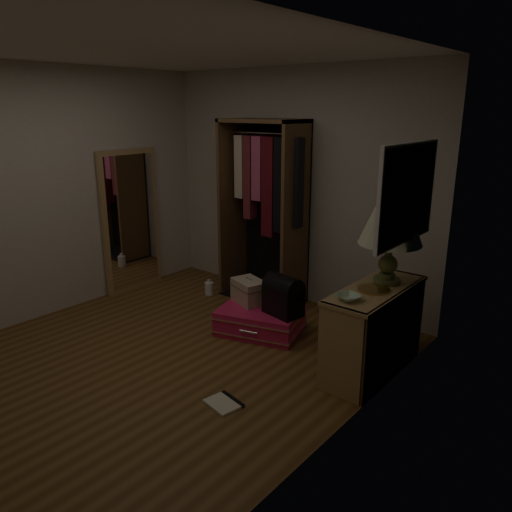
{
  "coord_description": "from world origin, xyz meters",
  "views": [
    {
      "loc": [
        3.21,
        -2.59,
        2.18
      ],
      "look_at": [
        0.3,
        0.95,
        0.8
      ],
      "focal_mm": 35.0,
      "sensor_mm": 36.0,
      "label": 1
    }
  ],
  "objects_px": {
    "train_case": "(249,291)",
    "white_jug": "(209,288)",
    "floor_mirror": "(131,221)",
    "table_lamp": "(391,227)",
    "pink_suitcase": "(260,320)",
    "open_wardrobe": "(268,196)",
    "black_bag": "(283,294)",
    "console_bookshelf": "(376,327)"
  },
  "relations": [
    {
      "from": "floor_mirror",
      "to": "white_jug",
      "type": "relative_size",
      "value": 9.13
    },
    {
      "from": "console_bookshelf",
      "to": "train_case",
      "type": "distance_m",
      "value": 1.41
    },
    {
      "from": "train_case",
      "to": "black_bag",
      "type": "relative_size",
      "value": 1.04
    },
    {
      "from": "open_wardrobe",
      "to": "black_bag",
      "type": "height_order",
      "value": "open_wardrobe"
    },
    {
      "from": "console_bookshelf",
      "to": "black_bag",
      "type": "height_order",
      "value": "console_bookshelf"
    },
    {
      "from": "train_case",
      "to": "black_bag",
      "type": "xyz_separation_m",
      "value": [
        0.45,
        -0.02,
        0.08
      ]
    },
    {
      "from": "black_bag",
      "to": "open_wardrobe",
      "type": "bearing_deg",
      "value": 147.19
    },
    {
      "from": "pink_suitcase",
      "to": "black_bag",
      "type": "distance_m",
      "value": 0.42
    },
    {
      "from": "open_wardrobe",
      "to": "table_lamp",
      "type": "bearing_deg",
      "value": -18.61
    },
    {
      "from": "open_wardrobe",
      "to": "train_case",
      "type": "bearing_deg",
      "value": -65.35
    },
    {
      "from": "console_bookshelf",
      "to": "table_lamp",
      "type": "distance_m",
      "value": 0.85
    },
    {
      "from": "console_bookshelf",
      "to": "train_case",
      "type": "height_order",
      "value": "console_bookshelf"
    },
    {
      "from": "pink_suitcase",
      "to": "white_jug",
      "type": "relative_size",
      "value": 5.1
    },
    {
      "from": "open_wardrobe",
      "to": "floor_mirror",
      "type": "height_order",
      "value": "open_wardrobe"
    },
    {
      "from": "floor_mirror",
      "to": "console_bookshelf",
      "type": "bearing_deg",
      "value": 0.76
    },
    {
      "from": "train_case",
      "to": "white_jug",
      "type": "relative_size",
      "value": 2.24
    },
    {
      "from": "open_wardrobe",
      "to": "floor_mirror",
      "type": "bearing_deg",
      "value": -152.84
    },
    {
      "from": "console_bookshelf",
      "to": "black_bag",
      "type": "bearing_deg",
      "value": -178.88
    },
    {
      "from": "pink_suitcase",
      "to": "black_bag",
      "type": "relative_size",
      "value": 2.36
    },
    {
      "from": "train_case",
      "to": "black_bag",
      "type": "height_order",
      "value": "black_bag"
    },
    {
      "from": "table_lamp",
      "to": "white_jug",
      "type": "bearing_deg",
      "value": 174.58
    },
    {
      "from": "open_wardrobe",
      "to": "pink_suitcase",
      "type": "xyz_separation_m",
      "value": [
        0.53,
        -0.78,
        -1.09
      ]
    },
    {
      "from": "pink_suitcase",
      "to": "train_case",
      "type": "bearing_deg",
      "value": 145.42
    },
    {
      "from": "open_wardrobe",
      "to": "black_bag",
      "type": "distance_m",
      "value": 1.32
    },
    {
      "from": "pink_suitcase",
      "to": "table_lamp",
      "type": "height_order",
      "value": "table_lamp"
    },
    {
      "from": "console_bookshelf",
      "to": "train_case",
      "type": "relative_size",
      "value": 2.68
    },
    {
      "from": "train_case",
      "to": "floor_mirror",
      "type": "bearing_deg",
      "value": -159.92
    },
    {
      "from": "open_wardrobe",
      "to": "white_jug",
      "type": "relative_size",
      "value": 11.01
    },
    {
      "from": "white_jug",
      "to": "pink_suitcase",
      "type": "bearing_deg",
      "value": -20.35
    },
    {
      "from": "black_bag",
      "to": "pink_suitcase",
      "type": "bearing_deg",
      "value": -160.56
    },
    {
      "from": "black_bag",
      "to": "white_jug",
      "type": "xyz_separation_m",
      "value": [
        -1.38,
        0.38,
        -0.37
      ]
    },
    {
      "from": "black_bag",
      "to": "console_bookshelf",
      "type": "bearing_deg",
      "value": 11.93
    },
    {
      "from": "train_case",
      "to": "open_wardrobe",
      "type": "bearing_deg",
      "value": 133.26
    },
    {
      "from": "console_bookshelf",
      "to": "open_wardrobe",
      "type": "xyz_separation_m",
      "value": [
        -1.74,
        0.73,
        0.82
      ]
    },
    {
      "from": "floor_mirror",
      "to": "train_case",
      "type": "xyz_separation_m",
      "value": [
        1.83,
        0.05,
        -0.48
      ]
    },
    {
      "from": "white_jug",
      "to": "black_bag",
      "type": "bearing_deg",
      "value": -15.37
    },
    {
      "from": "white_jug",
      "to": "table_lamp",
      "type": "bearing_deg",
      "value": -5.42
    },
    {
      "from": "table_lamp",
      "to": "white_jug",
      "type": "distance_m",
      "value": 2.62
    },
    {
      "from": "open_wardrobe",
      "to": "white_jug",
      "type": "bearing_deg",
      "value": -148.79
    },
    {
      "from": "floor_mirror",
      "to": "table_lamp",
      "type": "relative_size",
      "value": 2.46
    },
    {
      "from": "console_bookshelf",
      "to": "pink_suitcase",
      "type": "distance_m",
      "value": 1.24
    },
    {
      "from": "table_lamp",
      "to": "white_jug",
      "type": "xyz_separation_m",
      "value": [
        -2.35,
        0.22,
        -1.15
      ]
    }
  ]
}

